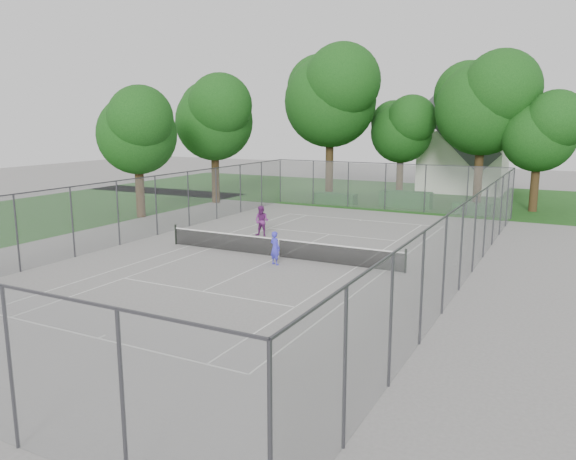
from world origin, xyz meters
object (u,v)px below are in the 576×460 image
at_px(tennis_net, 279,247).
at_px(girl_player, 275,248).
at_px(house, 464,152).
at_px(woman_player, 262,221).

relative_size(tennis_net, girl_player, 8.06).
height_order(house, woman_player, house).
bearing_deg(girl_player, house, -74.12).
bearing_deg(tennis_net, woman_player, 129.20).
height_order(tennis_net, girl_player, girl_player).
bearing_deg(girl_player, woman_player, -34.14).
bearing_deg(girl_player, tennis_net, -48.08).
bearing_deg(tennis_net, house, 84.27).
bearing_deg(woman_player, tennis_net, -54.29).
distance_m(house, girl_player, 32.58).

